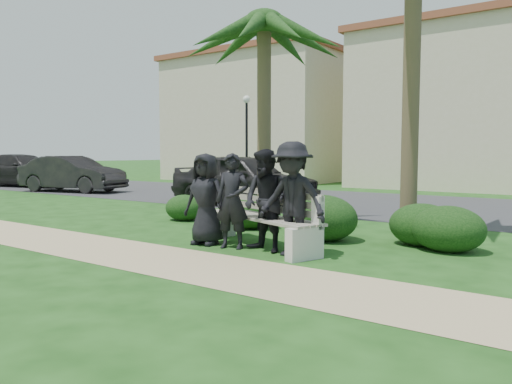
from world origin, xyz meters
TOP-DOWN VIEW (x-y plane):
  - ground at (0.00, 0.00)m, footprint 160.00×160.00m
  - footpath at (0.00, -1.80)m, footprint 30.00×1.60m
  - asphalt_street at (0.00, 8.00)m, footprint 160.00×8.00m
  - stucco_bldg_left at (-12.00, 18.00)m, footprint 10.40×8.40m
  - stucco_bldg_right at (-1.00, 18.00)m, footprint 8.40×8.40m
  - street_lamp at (-9.00, 12.00)m, footprint 0.36×0.36m
  - park_bench at (0.32, -0.11)m, footprint 2.88×1.48m
  - man_a at (-0.55, -0.47)m, footprint 0.84×0.60m
  - man_b at (0.06, -0.49)m, footprint 0.67×0.54m
  - man_c at (0.68, -0.40)m, footprint 0.92×0.78m
  - man_d at (1.20, -0.43)m, footprint 1.16×0.68m
  - hedge_a at (-3.05, 1.58)m, footprint 0.97×0.80m
  - hedge_b at (-1.04, 1.49)m, footprint 1.13×0.94m
  - hedge_c at (-1.09, 1.44)m, footprint 1.07×0.88m
  - hedge_d at (0.90, 1.11)m, footprint 1.32×1.09m
  - hedge_e at (2.56, 1.65)m, footprint 1.15×0.95m
  - hedge_f at (3.06, 1.37)m, footprint 1.18×0.98m
  - palm_left at (-1.41, 2.54)m, footprint 3.00×3.00m
  - car_a at (-3.90, 5.05)m, footprint 4.72×1.99m
  - car_b at (-12.87, 5.22)m, footprint 4.71×2.60m
  - car_c at (-17.76, 5.85)m, footprint 5.62×3.34m

SIDE VIEW (x-z plane):
  - ground at x=0.00m, z-range 0.00..0.00m
  - footpath at x=0.00m, z-range -0.01..0.01m
  - asphalt_street at x=0.00m, z-range -0.01..0.01m
  - hedge_a at x=-3.05m, z-range 0.00..0.63m
  - hedge_c at x=-1.09m, z-range 0.00..0.70m
  - hedge_b at x=-1.04m, z-range 0.00..0.74m
  - hedge_e at x=2.56m, z-range 0.00..0.75m
  - hedge_f at x=3.06m, z-range 0.00..0.77m
  - park_bench at x=0.32m, z-range -0.05..0.89m
  - hedge_d at x=0.90m, z-range 0.00..0.86m
  - car_b at x=-12.87m, z-range 0.00..1.47m
  - car_c at x=-17.76m, z-range 0.00..1.53m
  - man_a at x=-0.55m, z-range 0.00..1.59m
  - car_a at x=-3.90m, z-range 0.00..1.59m
  - man_b at x=0.06m, z-range 0.00..1.60m
  - man_c at x=0.68m, z-range 0.00..1.66m
  - man_d at x=1.20m, z-range 0.00..1.77m
  - street_lamp at x=-9.00m, z-range 0.80..5.09m
  - stucco_bldg_left at x=-12.00m, z-range 0.01..7.31m
  - stucco_bldg_right at x=-1.00m, z-range 0.01..7.31m
  - palm_left at x=-1.41m, z-range 1.77..7.25m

